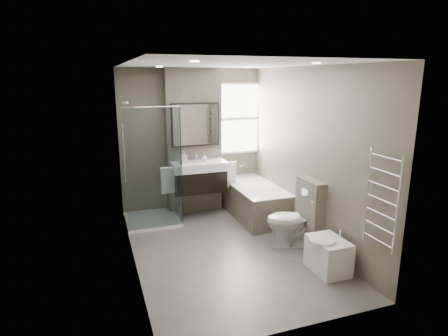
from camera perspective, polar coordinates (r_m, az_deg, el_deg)
name	(u,v)px	position (r m, az deg, el deg)	size (l,w,h in m)	color
room	(226,162)	(5.14, 0.38, 0.90)	(2.70, 3.90, 2.70)	#595652
vanity_pier	(193,142)	(6.81, -4.69, 4.01)	(1.00, 0.25, 2.60)	#60584C
vanity	(199,176)	(6.60, -3.82, -1.26)	(0.95, 0.47, 0.66)	black
mirror_cabinet	(195,125)	(6.60, -4.38, 6.61)	(0.86, 0.08, 0.76)	black
towel_left	(168,180)	(6.46, -8.55, -1.89)	(0.24, 0.06, 0.44)	silver
towel_right	(229,175)	(6.75, 0.81, -1.07)	(0.24, 0.06, 0.44)	silver
shower_enclosure	(158,195)	(6.44, -10.06, -4.12)	(0.90, 0.90, 2.00)	white
bathtub	(254,199)	(6.73, 4.63, -4.76)	(0.75, 1.60, 0.57)	#60584C
window	(238,119)	(7.13, 2.11, 7.53)	(0.98, 0.06, 1.33)	white
toilet	(293,220)	(5.64, 10.47, -7.87)	(0.44, 0.76, 0.78)	white
cistern_box	(310,213)	(5.67, 12.90, -6.65)	(0.19, 0.55, 1.00)	#60584C
bidet	(328,254)	(5.09, 15.55, -12.58)	(0.47, 0.54, 0.56)	white
towel_radiator	(382,200)	(4.49, 22.94, -4.51)	(0.03, 0.49, 1.10)	silver
soap_bottle_a	(184,157)	(6.43, -6.10, 1.63)	(0.09, 0.10, 0.21)	white
soap_bottle_b	(204,157)	(6.59, -3.02, 1.62)	(0.10, 0.10, 0.13)	white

